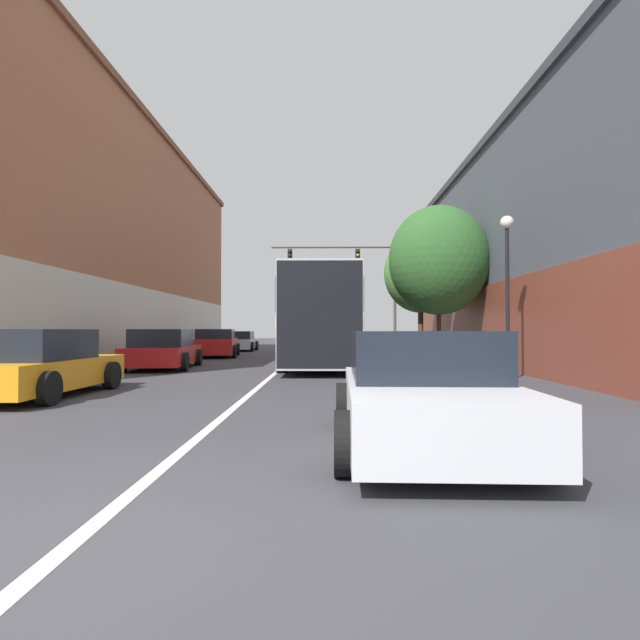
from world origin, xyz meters
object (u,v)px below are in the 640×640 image
at_px(parked_car_left_mid, 216,343).
at_px(traffic_signal_gantry, 359,273).
at_px(bus, 321,317).
at_px(parked_car_left_near, 163,350).
at_px(street_tree_far, 420,273).
at_px(parked_car_left_distant, 241,341).
at_px(hatchback_foreground, 423,391).
at_px(street_tree_near, 439,260).
at_px(parked_car_left_far, 38,365).
at_px(street_lamp, 507,276).

distance_m(parked_car_left_mid, traffic_signal_gantry, 10.35).
bearing_deg(bus, parked_car_left_near, 108.16).
bearing_deg(street_tree_far, parked_car_left_distant, 139.27).
relative_size(hatchback_foreground, traffic_signal_gantry, 0.50).
bearing_deg(parked_car_left_near, bus, -76.92).
xyz_separation_m(parked_car_left_distant, street_tree_near, (9.77, -13.16, 3.37)).
distance_m(parked_car_left_far, street_lamp, 11.39).
bearing_deg(street_tree_near, street_lamp, -83.71).
relative_size(bus, street_tree_near, 1.83).
distance_m(parked_car_left_far, street_tree_far, 17.28).
xyz_separation_m(parked_car_left_distant, street_tree_far, (9.95, -8.57, 3.41)).
distance_m(hatchback_foreground, street_tree_near, 13.85).
xyz_separation_m(hatchback_foreground, street_tree_near, (3.13, 13.06, 3.36)).
distance_m(parked_car_left_near, street_tree_far, 12.32).
bearing_deg(street_tree_near, street_tree_far, 87.80).
bearing_deg(parked_car_left_far, traffic_signal_gantry, -20.27).
height_order(traffic_signal_gantry, street_tree_far, traffic_signal_gantry).
height_order(bus, parked_car_left_near, bus).
distance_m(bus, hatchback_foreground, 13.44).
relative_size(parked_car_left_mid, traffic_signal_gantry, 0.61).
bearing_deg(parked_car_left_far, street_tree_far, -36.72).
distance_m(parked_car_left_mid, parked_car_left_far, 14.96).
xyz_separation_m(hatchback_foreground, traffic_signal_gantry, (0.88, 24.82, 4.24)).
xyz_separation_m(parked_car_left_near, traffic_signal_gantry, (7.69, 13.32, 4.22)).
relative_size(parked_car_left_near, parked_car_left_distant, 1.15).
bearing_deg(traffic_signal_gantry, bus, -100.82).
bearing_deg(parked_car_left_far, street_lamp, -71.61).
xyz_separation_m(parked_car_left_near, parked_car_left_mid, (0.16, 7.60, 0.02)).
bearing_deg(parked_car_left_distant, street_tree_near, -144.65).
bearing_deg(parked_car_left_far, parked_car_left_mid, -0.62).
bearing_deg(parked_car_left_near, street_lamp, -115.50).
xyz_separation_m(parked_car_left_far, traffic_signal_gantry, (7.79, 20.68, 4.23)).
distance_m(street_tree_near, street_tree_far, 4.59).
relative_size(bus, street_lamp, 2.51).
xyz_separation_m(parked_car_left_far, street_tree_far, (10.22, 13.52, 3.38)).
xyz_separation_m(parked_car_left_far, street_lamp, (10.64, 3.46, 2.14)).
bearing_deg(parked_car_left_mid, street_lamp, -144.73).
relative_size(parked_car_left_far, street_tree_near, 0.68).
bearing_deg(street_tree_far, parked_car_left_mid, 171.74).
height_order(parked_car_left_distant, street_tree_near, street_tree_near).
distance_m(parked_car_left_near, parked_car_left_distant, 14.73).
distance_m(bus, traffic_signal_gantry, 12.09).
distance_m(parked_car_left_far, parked_car_left_distant, 22.09).
distance_m(hatchback_foreground, parked_car_left_far, 8.05).
xyz_separation_m(parked_car_left_mid, parked_car_left_distant, (0.01, 7.12, -0.06)).
bearing_deg(parked_car_left_mid, traffic_signal_gantry, -59.59).
height_order(parked_car_left_far, traffic_signal_gantry, traffic_signal_gantry).
height_order(parked_car_left_near, parked_car_left_distant, parked_car_left_near).
xyz_separation_m(parked_car_left_near, street_tree_near, (9.95, 1.57, 3.33)).
distance_m(hatchback_foreground, street_lamp, 8.74).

